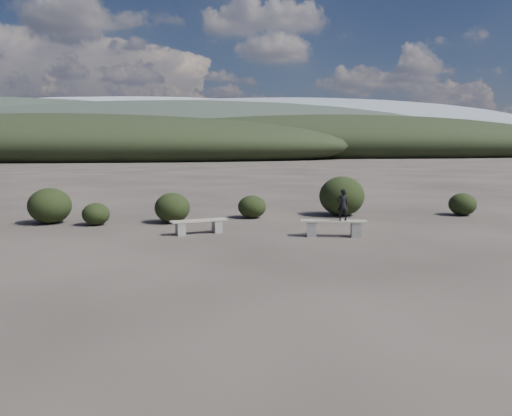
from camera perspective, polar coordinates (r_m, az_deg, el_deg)
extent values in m
plane|color=#302925|center=(10.00, 6.74, -8.69)|extent=(1200.00, 1200.00, 0.00)
cube|color=slate|center=(15.39, -8.63, -2.38)|extent=(0.33, 0.40, 0.39)
cube|color=slate|center=(15.73, -4.46, -2.11)|extent=(0.33, 0.40, 0.39)
cube|color=gray|center=(15.52, -6.53, -1.44)|extent=(1.80, 0.83, 0.05)
cube|color=slate|center=(15.14, 6.38, -2.41)|extent=(0.35, 0.43, 0.44)
cube|color=slate|center=(15.24, 11.33, -2.45)|extent=(0.35, 0.43, 0.44)
cube|color=gray|center=(15.13, 8.88, -1.51)|extent=(2.01, 0.82, 0.05)
imported|color=black|center=(15.09, 9.89, 0.37)|extent=(0.36, 0.25, 0.95)
ellipsoid|color=black|center=(17.99, -17.82, -0.66)|extent=(0.94, 0.94, 0.77)
ellipsoid|color=black|center=(17.88, -9.54, 0.02)|extent=(1.25, 1.25, 1.07)
ellipsoid|color=black|center=(18.85, -0.46, 0.15)|extent=(1.07, 1.07, 0.85)
ellipsoid|color=black|center=(19.74, 9.79, 1.36)|extent=(1.75, 1.75, 1.54)
ellipsoid|color=black|center=(21.14, 22.54, 0.40)|extent=(1.05, 1.05, 0.88)
ellipsoid|color=black|center=(18.92, -22.50, 0.24)|extent=(1.48, 1.48, 1.25)
ellipsoid|color=black|center=(101.85, -20.57, 6.67)|extent=(110.00, 40.00, 12.00)
ellipsoid|color=black|center=(125.04, 9.87, 7.23)|extent=(120.00, 44.00, 14.00)
ellipsoid|color=#2A332A|center=(169.35, -6.86, 7.99)|extent=(190.00, 64.00, 24.00)
ellipsoid|color=gray|center=(317.76, 5.62, 8.40)|extent=(340.00, 110.00, 44.00)
ellipsoid|color=#8D94A0|center=(410.36, -11.59, 8.37)|extent=(460.00, 140.00, 56.00)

